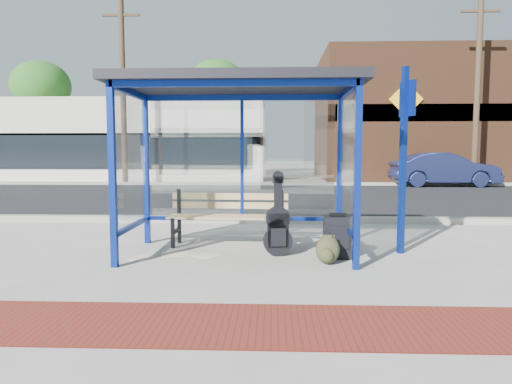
{
  "coord_description": "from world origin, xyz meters",
  "views": [
    {
      "loc": [
        0.48,
        -6.29,
        1.45
      ],
      "look_at": [
        0.24,
        0.2,
        0.87
      ],
      "focal_mm": 32.0,
      "sensor_mm": 36.0,
      "label": 1
    }
  ],
  "objects_px": {
    "backpack": "(328,250)",
    "parked_car": "(444,169)",
    "guitar_bag": "(278,227)",
    "suitcase": "(337,237)",
    "bench": "(229,214)"
  },
  "relations": [
    {
      "from": "backpack",
      "to": "parked_car",
      "type": "bearing_deg",
      "value": 77.63
    },
    {
      "from": "backpack",
      "to": "parked_car",
      "type": "distance_m",
      "value": 14.69
    },
    {
      "from": "guitar_bag",
      "to": "parked_car",
      "type": "height_order",
      "value": "parked_car"
    },
    {
      "from": "suitcase",
      "to": "backpack",
      "type": "bearing_deg",
      "value": -120.12
    },
    {
      "from": "bench",
      "to": "backpack",
      "type": "distance_m",
      "value": 1.79
    },
    {
      "from": "suitcase",
      "to": "guitar_bag",
      "type": "bearing_deg",
      "value": 168.63
    },
    {
      "from": "guitar_bag",
      "to": "parked_car",
      "type": "bearing_deg",
      "value": 54.38
    },
    {
      "from": "guitar_bag",
      "to": "bench",
      "type": "bearing_deg",
      "value": 131.61
    },
    {
      "from": "parked_car",
      "to": "backpack",
      "type": "bearing_deg",
      "value": 154.08
    },
    {
      "from": "guitar_bag",
      "to": "parked_car",
      "type": "distance_m",
      "value": 14.58
    },
    {
      "from": "suitcase",
      "to": "parked_car",
      "type": "height_order",
      "value": "parked_car"
    },
    {
      "from": "bench",
      "to": "parked_car",
      "type": "bearing_deg",
      "value": 60.31
    },
    {
      "from": "parked_car",
      "to": "bench",
      "type": "bearing_deg",
      "value": 147.2
    },
    {
      "from": "bench",
      "to": "parked_car",
      "type": "distance_m",
      "value": 14.39
    },
    {
      "from": "suitcase",
      "to": "backpack",
      "type": "relative_size",
      "value": 1.68
    }
  ]
}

